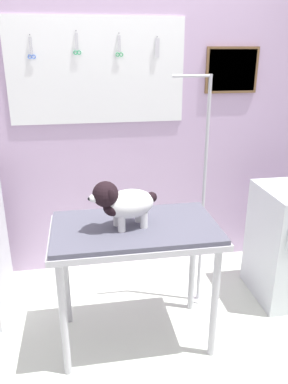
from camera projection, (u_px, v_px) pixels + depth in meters
The scene contains 5 objects.
ground at pixel (153, 375), 2.22m from camera, with size 4.40×4.00×0.04m, color silver.
rear_wall_panel at pixel (124, 131), 2.98m from camera, with size 4.00×0.09×2.30m.
grooming_table at pixel (135, 239), 2.24m from camera, with size 0.99×0.58×0.81m.
grooming_arm at pixel (202, 207), 2.59m from camera, with size 0.30×0.11×1.63m.
dog at pixel (123, 202), 2.13m from camera, with size 0.40×0.24×0.29m.
Camera 1 is at (-0.34, -1.67, 1.77)m, focal length 35.53 mm.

